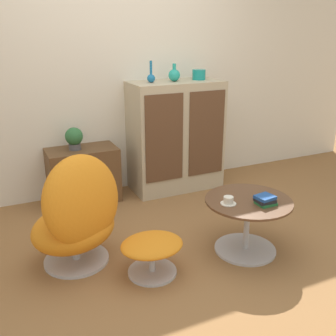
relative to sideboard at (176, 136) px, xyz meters
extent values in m
plane|color=olive|center=(-0.57, -1.32, -0.58)|extent=(12.00, 12.00, 0.00)
cube|color=silver|center=(-0.57, 0.27, 0.72)|extent=(6.40, 0.06, 2.60)
cube|color=tan|center=(0.00, 0.00, 0.00)|extent=(0.96, 0.47, 1.15)
cube|color=brown|center=(-0.24, -0.24, 0.06)|extent=(0.40, 0.01, 0.88)
cube|color=brown|center=(0.24, -0.24, 0.06)|extent=(0.40, 0.01, 0.88)
cube|color=brown|center=(-1.00, 0.05, -0.30)|extent=(0.68, 0.38, 0.55)
cylinder|color=beige|center=(-1.00, -0.14, -0.35)|extent=(0.17, 0.01, 0.17)
cylinder|color=#B7B7BC|center=(-1.32, -1.02, -0.56)|extent=(0.48, 0.48, 0.02)
cylinder|color=#B7B7BC|center=(-1.32, -1.02, -0.50)|extent=(0.06, 0.06, 0.10)
ellipsoid|color=orange|center=(-1.32, -1.02, -0.30)|extent=(0.82, 0.78, 0.30)
ellipsoid|color=orange|center=(-1.27, -1.12, -0.04)|extent=(0.75, 0.66, 0.68)
cylinder|color=#B7B7BC|center=(-0.87, -1.40, -0.57)|extent=(0.35, 0.35, 0.02)
cylinder|color=#B7B7BC|center=(-0.87, -1.40, -0.48)|extent=(0.04, 0.04, 0.16)
ellipsoid|color=orange|center=(-0.87, -1.40, -0.35)|extent=(0.45, 0.38, 0.09)
cylinder|color=#B7B7BC|center=(-0.08, -1.43, -0.57)|extent=(0.48, 0.48, 0.02)
cylinder|color=#B7B7BC|center=(-0.08, -1.43, -0.36)|extent=(0.04, 0.04, 0.40)
cylinder|color=brown|center=(-0.08, -1.43, -0.15)|extent=(0.66, 0.66, 0.02)
ellipsoid|color=#196699|center=(-0.27, 0.00, 0.62)|extent=(0.08, 0.08, 0.08)
cylinder|color=#196699|center=(-0.27, 0.00, 0.72)|extent=(0.02, 0.02, 0.13)
ellipsoid|color=teal|center=(-0.02, 0.00, 0.63)|extent=(0.12, 0.12, 0.12)
cylinder|color=teal|center=(-0.02, 0.00, 0.72)|extent=(0.04, 0.04, 0.06)
cylinder|color=teal|center=(0.27, 0.00, 0.63)|extent=(0.14, 0.14, 0.10)
cylinder|color=#4C4C51|center=(-1.06, 0.05, 0.00)|extent=(0.11, 0.11, 0.06)
sphere|color=#2D6638|center=(-1.06, 0.05, 0.11)|extent=(0.17, 0.17, 0.17)
cylinder|color=silver|center=(-0.26, -1.43, -0.14)|extent=(0.12, 0.12, 0.01)
cylinder|color=silver|center=(-0.26, -1.43, -0.11)|extent=(0.07, 0.07, 0.06)
cube|color=#237038|center=(-0.02, -1.55, -0.13)|extent=(0.13, 0.12, 0.02)
cube|color=black|center=(-0.02, -1.55, -0.11)|extent=(0.14, 0.12, 0.02)
cube|color=#1E478C|center=(-0.02, -1.54, -0.09)|extent=(0.15, 0.13, 0.02)
camera|label=1|loc=(-1.78, -3.63, 1.08)|focal=42.00mm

